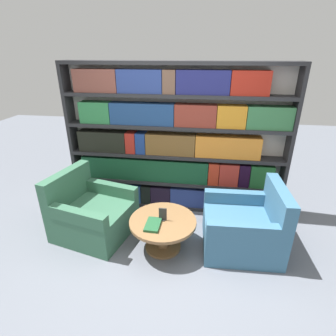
{
  "coord_description": "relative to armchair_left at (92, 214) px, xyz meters",
  "views": [
    {
      "loc": [
        0.42,
        -2.43,
        2.32
      ],
      "look_at": [
        -0.03,
        0.65,
        0.93
      ],
      "focal_mm": 28.0,
      "sensor_mm": 36.0,
      "label": 1
    }
  ],
  "objects": [
    {
      "name": "table_sign",
      "position": [
        1.02,
        -0.18,
        0.2
      ],
      "size": [
        0.1,
        0.06,
        0.17
      ],
      "color": "black",
      "rests_on": "coffee_table"
    },
    {
      "name": "armchair_left",
      "position": [
        0.0,
        0.0,
        0.0
      ],
      "size": [
        1.1,
        1.04,
        0.87
      ],
      "rotation": [
        0.0,
        0.0,
        1.34
      ],
      "color": "#336047",
      "rests_on": "ground_plane"
    },
    {
      "name": "bookshelf",
      "position": [
        1.04,
        0.87,
        0.79
      ],
      "size": [
        3.24,
        0.3,
        2.21
      ],
      "color": "silver",
      "rests_on": "ground_plane"
    },
    {
      "name": "ground_plane",
      "position": [
        1.04,
        -0.39,
        -0.29
      ],
      "size": [
        14.0,
        14.0,
        0.0
      ],
      "primitive_type": "plane",
      "color": "slate"
    },
    {
      "name": "armchair_right",
      "position": [
        2.03,
        -0.01,
        0.0
      ],
      "size": [
        0.96,
        0.89,
        0.87
      ],
      "rotation": [
        0.0,
        0.0,
        -1.53
      ],
      "color": "#386684",
      "rests_on": "ground_plane"
    },
    {
      "name": "stray_book",
      "position": [
        0.92,
        -0.31,
        0.15
      ],
      "size": [
        0.18,
        0.28,
        0.03
      ],
      "color": "#1E512D",
      "rests_on": "coffee_table"
    },
    {
      "name": "coffee_table",
      "position": [
        1.02,
        -0.18,
        0.01
      ],
      "size": [
        0.83,
        0.83,
        0.42
      ],
      "color": "brown",
      "rests_on": "ground_plane"
    }
  ]
}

